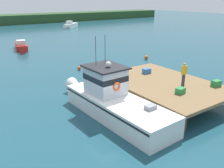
# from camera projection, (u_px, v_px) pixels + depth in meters

# --- Properties ---
(ground_plane) EXTENTS (200.00, 200.00, 0.00)m
(ground_plane) POSITION_uv_depth(u_px,v_px,m) (108.00, 114.00, 15.67)
(ground_plane) COLOR #1E4C5B
(dock) EXTENTS (6.00, 9.00, 1.20)m
(dock) POSITION_uv_depth(u_px,v_px,m) (163.00, 84.00, 17.90)
(dock) COLOR #4C3D2D
(dock) RESTS_ON ground
(main_fishing_boat) EXTENTS (2.90, 9.87, 4.80)m
(main_fishing_boat) POSITION_uv_depth(u_px,v_px,m) (112.00, 99.00, 15.33)
(main_fishing_boat) COLOR white
(main_fishing_boat) RESTS_ON ground
(crate_stack_mid_dock) EXTENTS (0.64, 0.50, 0.39)m
(crate_stack_mid_dock) POSITION_uv_depth(u_px,v_px,m) (147.00, 71.00, 19.87)
(crate_stack_mid_dock) COLOR #3370B2
(crate_stack_mid_dock) RESTS_ON dock
(crate_stack_near_edge) EXTENTS (0.67, 0.54, 0.37)m
(crate_stack_near_edge) POSITION_uv_depth(u_px,v_px,m) (180.00, 91.00, 15.71)
(crate_stack_near_edge) COLOR #2D8442
(crate_stack_near_edge) RESTS_ON dock
(crate_single_far) EXTENTS (0.65, 0.51, 0.42)m
(crate_single_far) POSITION_uv_depth(u_px,v_px,m) (216.00, 83.00, 16.96)
(crate_single_far) COLOR #2D8442
(crate_single_far) RESTS_ON dock
(bait_bucket) EXTENTS (0.32, 0.32, 0.34)m
(bait_bucket) POSITION_uv_depth(u_px,v_px,m) (110.00, 73.00, 19.53)
(bait_bucket) COLOR yellow
(bait_bucket) RESTS_ON dock
(deckhand_by_the_boat) EXTENTS (0.36, 0.22, 1.63)m
(deckhand_by_the_boat) POSITION_uv_depth(u_px,v_px,m) (184.00, 74.00, 16.82)
(deckhand_by_the_boat) COLOR #383842
(deckhand_by_the_boat) RESTS_ON dock
(moored_boat_outer_mooring) EXTENTS (5.61, 5.09, 1.61)m
(moored_boat_outer_mooring) POSITION_uv_depth(u_px,v_px,m) (70.00, 25.00, 60.20)
(moored_boat_outer_mooring) COLOR white
(moored_boat_outer_mooring) RESTS_ON ground
(moored_boat_off_the_point) EXTENTS (2.30, 5.67, 1.42)m
(moored_boat_off_the_point) POSITION_uv_depth(u_px,v_px,m) (21.00, 46.00, 34.59)
(moored_boat_off_the_point) COLOR red
(moored_boat_off_the_point) RESTS_ON ground
(mooring_buoy_channel_marker) EXTENTS (0.38, 0.38, 0.38)m
(mooring_buoy_channel_marker) POSITION_uv_depth(u_px,v_px,m) (79.00, 68.00, 25.17)
(mooring_buoy_channel_marker) COLOR #EA5B19
(mooring_buoy_channel_marker) RESTS_ON ground
(mooring_buoy_inshore) EXTENTS (0.45, 0.45, 0.45)m
(mooring_buoy_inshore) POSITION_uv_depth(u_px,v_px,m) (146.00, 57.00, 29.41)
(mooring_buoy_inshore) COLOR #EA5B19
(mooring_buoy_inshore) RESTS_ON ground
(mooring_buoy_spare_mooring) EXTENTS (0.46, 0.46, 0.46)m
(mooring_buoy_spare_mooring) POSITION_uv_depth(u_px,v_px,m) (97.00, 71.00, 24.12)
(mooring_buoy_spare_mooring) COLOR #EA5B19
(mooring_buoy_spare_mooring) RESTS_ON ground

